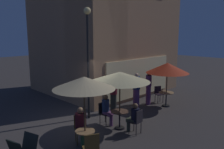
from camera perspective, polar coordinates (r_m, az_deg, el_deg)
The scene contains 20 objects.
ground_plane at distance 9.94m, azimuth -6.01°, elevation -12.02°, with size 60.00×60.00×0.00m, color #363130.
cafe_building at distance 14.06m, azimuth -2.44°, elevation 12.08°, with size 7.40×6.79×8.44m.
street_lamp_near_corner at distance 10.00m, azimuth -5.89°, elevation 6.84°, with size 0.31×0.31×4.77m.
cafe_table_0 at distance 7.68m, azimuth -6.52°, elevation -15.02°, with size 0.62×0.62×0.72m.
cafe_table_1 at distance 9.35m, azimuth 1.86°, elevation -10.07°, with size 0.69×0.69×0.72m.
cafe_table_2 at distance 12.36m, azimuth 13.00°, elevation -5.08°, with size 0.76×0.76×0.74m.
patio_umbrella_0 at distance 7.12m, azimuth -6.80°, elevation -2.13°, with size 1.90×1.90×2.44m.
patio_umbrella_1 at distance 8.93m, azimuth 1.92°, elevation -0.61°, with size 2.32×2.32×2.28m.
patio_umbrella_2 at distance 12.07m, azimuth 13.27°, elevation 1.54°, with size 2.13×2.13×2.25m.
cafe_chair_0 at distance 6.91m, azimuth -5.04°, elevation -17.00°, with size 0.56×0.56×0.99m.
cafe_chair_1 at distance 8.36m, azimuth -7.68°, elevation -12.31°, with size 0.53×0.53×0.94m.
cafe_chair_2 at distance 8.88m, azimuth 6.12°, elevation -10.84°, with size 0.44×0.44×0.94m.
cafe_chair_3 at distance 9.83m, azimuth -1.97°, elevation -8.85°, with size 0.46×0.46×0.90m.
cafe_chair_4 at distance 13.02m, azimuth 11.19°, elevation -4.31°, with size 0.52×0.52×0.87m.
patron_seated_0 at distance 8.18m, azimuth -7.52°, elevation -11.63°, with size 0.50×0.56×1.26m.
patron_seated_1 at distance 8.93m, azimuth 5.32°, elevation -10.03°, with size 0.35×0.53×1.18m.
patron_seated_2 at distance 9.69m, azimuth -1.31°, elevation -8.10°, with size 0.34×0.52×1.26m.
patron_standing_3 at distance 11.90m, azimuth 5.92°, elevation -3.81°, with size 0.38×0.38×1.76m.
patron_standing_4 at distance 11.08m, azimuth 0.35°, elevation -4.82°, with size 0.35×0.35×1.74m.
patron_standing_5 at distance 12.43m, azimuth 8.84°, elevation -3.11°, with size 0.30×0.30×1.77m.
Camera 1 is at (-5.66, -7.25, 3.75)m, focal length 37.73 mm.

